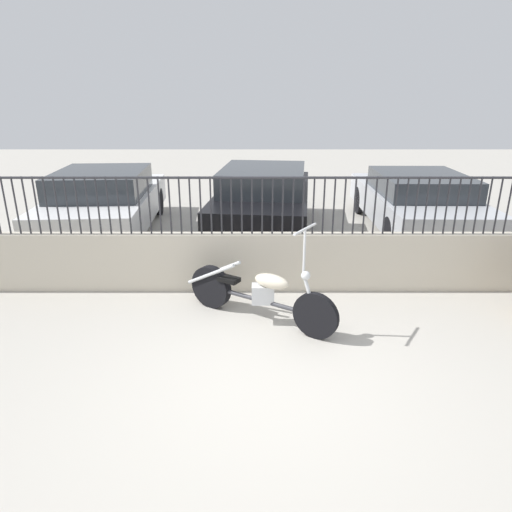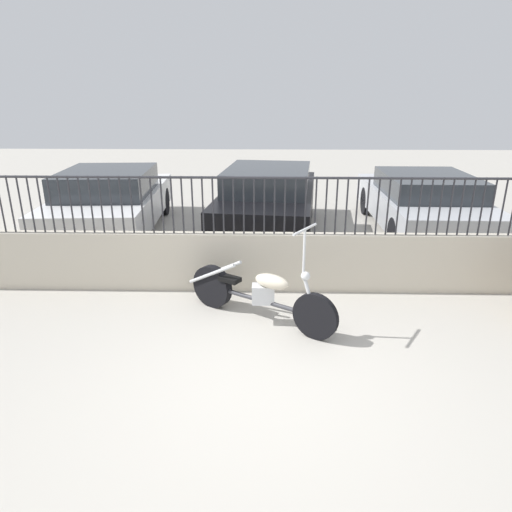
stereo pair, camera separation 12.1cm
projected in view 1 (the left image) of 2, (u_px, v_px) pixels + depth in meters
ground_plane at (266, 387)px, 4.57m from camera, size 40.00×40.00×0.00m
low_wall at (263, 262)px, 6.68m from camera, size 10.81×0.18×0.87m
fence_railing at (264, 198)px, 6.36m from camera, size 10.81×0.04×0.82m
motorcycle_dark_grey at (254, 292)px, 5.81m from camera, size 1.91×1.30×1.35m
car_white at (107, 201)px, 9.39m from camera, size 2.14×4.38×1.31m
car_black at (265, 200)px, 9.32m from camera, size 2.23×4.46×1.38m
car_silver at (418, 201)px, 9.52m from camera, size 1.92×4.49×1.23m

